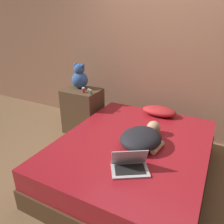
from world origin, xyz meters
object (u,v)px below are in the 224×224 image
object	(u,v)px
teddy_bear	(80,77)
bottle_red	(83,90)
person_lying	(142,137)
laptop	(130,165)
bottle_green	(91,92)
pillow	(159,111)
bottle_pink	(89,91)

from	to	relation	value
teddy_bear	bottle_red	bearing A→B (deg)	-44.12
person_lying	teddy_bear	bearing A→B (deg)	158.42
laptop	bottle_green	xyz separation A→B (m)	(-1.05, 1.01, 0.23)
laptop	bottle_red	world-z (taller)	bottle_red
person_lying	bottle_red	distance (m)	1.29
person_lying	bottle_green	xyz separation A→B (m)	(-1.00, 0.55, 0.20)
pillow	bottle_red	distance (m)	1.13
bottle_green	laptop	bearing A→B (deg)	-43.96
person_lying	bottle_red	world-z (taller)	bottle_red
pillow	teddy_bear	xyz separation A→B (m)	(-1.26, -0.09, 0.35)
person_lying	teddy_bear	size ratio (longest dim) A/B	1.73
bottle_green	bottle_pink	size ratio (longest dim) A/B	1.13
bottle_green	bottle_pink	bearing A→B (deg)	145.60
teddy_bear	bottle_green	size ratio (longest dim) A/B	5.56
bottle_green	person_lying	bearing A→B (deg)	-28.97
teddy_bear	bottle_pink	xyz separation A→B (m)	(0.26, -0.15, -0.14)
laptop	bottle_red	xyz separation A→B (m)	(-1.19, 1.03, 0.24)
bottle_pink	bottle_red	size ratio (longest dim) A/B	0.78
laptop	bottle_pink	distance (m)	1.55
teddy_bear	bottle_green	xyz separation A→B (m)	(0.32, -0.19, -0.13)
teddy_bear	bottle_green	distance (m)	0.39
teddy_bear	bottle_red	world-z (taller)	teddy_bear
bottle_pink	bottle_red	xyz separation A→B (m)	(-0.08, -0.03, 0.01)
bottle_green	pillow	bearing A→B (deg)	16.66
teddy_bear	bottle_green	bearing A→B (deg)	-30.97
bottle_red	person_lying	bearing A→B (deg)	-26.58
person_lying	bottle_pink	world-z (taller)	bottle_pink
laptop	bottle_green	world-z (taller)	bottle_green
person_lying	bottle_pink	distance (m)	1.23
bottle_green	bottle_pink	xyz separation A→B (m)	(-0.06, 0.04, -0.00)
pillow	person_lying	size ratio (longest dim) A/B	0.71
laptop	teddy_bear	bearing A→B (deg)	106.75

